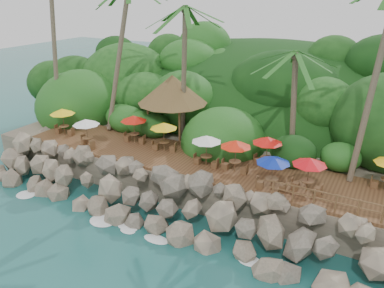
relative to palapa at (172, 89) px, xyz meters
The scene contains 12 objects.
ground 12.14m from the palapa, 68.90° to the right, with size 140.00×140.00×0.00m, color #19514F.
land_base 8.59m from the palapa, 57.54° to the left, with size 32.00×25.20×2.10m, color gray.
jungle_hill 15.22m from the palapa, 74.16° to the left, with size 44.80×28.00×15.40m, color #143811.
seawall 9.98m from the palapa, 64.23° to the right, with size 29.00×4.00×2.30m, color gray, non-canonical shape.
terrace 6.58m from the palapa, 45.86° to the right, with size 26.00×5.00×0.20m, color brown.
jungle_foliage 8.59m from the palapa, 52.69° to the left, with size 44.00×16.00×12.00m, color #143811, non-canonical shape.
foam_line 11.88m from the palapa, 68.31° to the right, with size 25.20×0.80×0.06m.
palms 8.13m from the palapa, 13.34° to the right, with size 34.97×7.46×12.98m.
palapa is the anchor object (origin of this frame).
dining_clusters 6.50m from the palapa, 41.41° to the right, with size 24.79×4.98×2.09m.
railing 15.16m from the palapa, 25.09° to the right, with size 7.20×0.10×1.00m.
waiter 6.49m from the palapa, 33.19° to the right, with size 0.62×0.40×1.69m, color white.
Camera 1 is at (11.50, -15.25, 13.07)m, focal length 36.82 mm.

